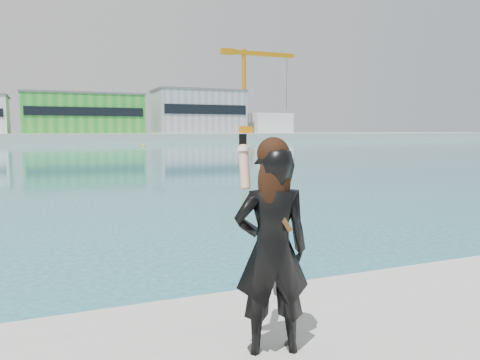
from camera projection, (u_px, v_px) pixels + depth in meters
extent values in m
cube|color=#9E9E99|center=(52.00, 137.00, 123.88)|extent=(320.00, 40.00, 2.00)
cube|color=green|center=(83.00, 115.00, 124.49)|extent=(30.00, 16.00, 10.00)
cube|color=black|center=(86.00, 111.00, 117.01)|extent=(28.50, 0.20, 2.20)
cube|color=#59595B|center=(83.00, 95.00, 123.94)|extent=(30.60, 16.32, 0.50)
cube|color=gray|center=(198.00, 113.00, 136.70)|extent=(25.00, 15.00, 12.00)
cube|color=black|center=(206.00, 109.00, 129.67)|extent=(23.75, 0.20, 2.64)
cube|color=#59595B|center=(198.00, 91.00, 136.04)|extent=(25.50, 15.30, 0.50)
cube|color=silver|center=(269.00, 123.00, 143.65)|extent=(12.00, 10.00, 6.00)
cube|color=orange|center=(244.00, 130.00, 136.34)|extent=(4.00, 4.00, 2.00)
cylinder|color=orange|center=(244.00, 88.00, 135.08)|extent=(1.20, 1.20, 22.00)
cube|color=orange|center=(263.00, 54.00, 136.34)|extent=(20.00, 1.20, 1.20)
cube|color=orange|center=(228.00, 52.00, 132.11)|extent=(4.00, 1.60, 1.60)
cylinder|color=black|center=(287.00, 83.00, 140.26)|extent=(0.10, 0.10, 16.00)
cylinder|color=silver|center=(141.00, 118.00, 123.57)|extent=(0.16, 0.16, 8.00)
cube|color=red|center=(143.00, 105.00, 123.44)|extent=(1.20, 0.04, 0.80)
sphere|color=#FFEF0D|center=(144.00, 146.00, 82.93)|extent=(0.50, 0.50, 0.50)
imported|color=black|center=(272.00, 251.00, 3.96)|extent=(0.72, 0.56, 1.77)
sphere|color=black|center=(273.00, 153.00, 3.85)|extent=(0.27, 0.27, 0.27)
ellipsoid|color=black|center=(274.00, 181.00, 3.83)|extent=(0.30, 0.15, 0.47)
cylinder|color=tan|center=(244.00, 167.00, 3.94)|extent=(0.13, 0.22, 0.38)
cylinder|color=white|center=(244.00, 149.00, 3.97)|extent=(0.11, 0.11, 0.04)
cube|color=black|center=(243.00, 141.00, 4.00)|extent=(0.07, 0.03, 0.13)
cube|color=#4C2D14|center=(278.00, 211.00, 3.84)|extent=(0.25, 0.07, 0.36)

